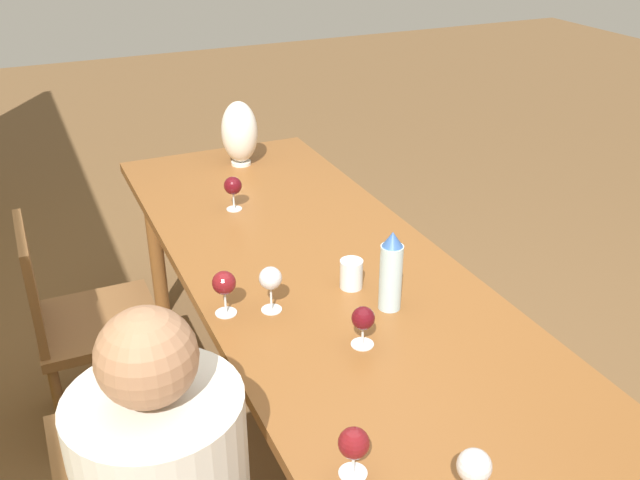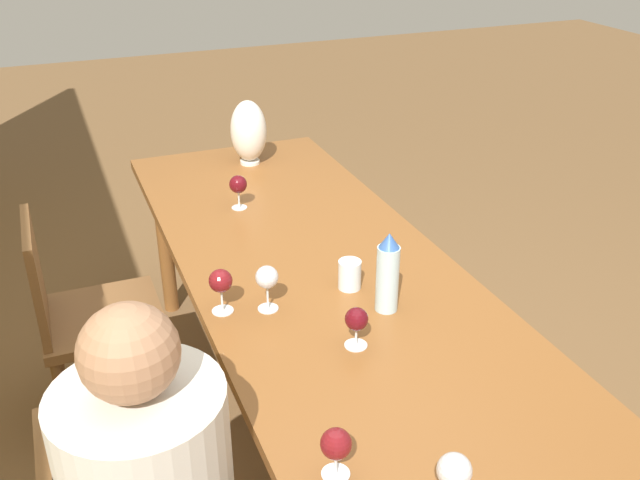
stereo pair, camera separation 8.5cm
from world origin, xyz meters
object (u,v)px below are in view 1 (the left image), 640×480
at_px(wine_glass_0, 354,444).
at_px(wine_glass_1, 474,467).
at_px(wine_glass_5, 224,284).
at_px(water_bottle, 391,272).
at_px(wine_glass_4, 270,279).
at_px(vase, 240,132).
at_px(wine_glass_2, 363,319).
at_px(wine_glass_6, 233,186).
at_px(chair_far, 79,318).
at_px(water_tumbler, 351,274).

height_order(wine_glass_0, wine_glass_1, wine_glass_1).
relative_size(wine_glass_0, wine_glass_5, 0.87).
bearing_deg(wine_glass_0, wine_glass_1, -135.24).
height_order(water_bottle, wine_glass_0, water_bottle).
bearing_deg(wine_glass_4, vase, -14.32).
distance_m(vase, wine_glass_2, 1.48).
xyz_separation_m(wine_glass_2, wine_glass_6, (1.01, 0.04, 0.01)).
height_order(vase, wine_glass_1, vase).
distance_m(vase, chair_far, 1.08).
bearing_deg(wine_glass_5, wine_glass_2, -136.03).
height_order(wine_glass_0, wine_glass_2, wine_glass_0).
bearing_deg(wine_glass_4, chair_far, 37.98).
bearing_deg(wine_glass_2, wine_glass_5, 43.97).
relative_size(wine_glass_0, wine_glass_4, 0.84).
distance_m(wine_glass_4, wine_glass_6, 0.75).
relative_size(water_bottle, vase, 0.88).
bearing_deg(wine_glass_0, wine_glass_5, 4.67).
bearing_deg(wine_glass_2, water_bottle, -49.61).
xyz_separation_m(wine_glass_2, chair_far, (0.94, 0.69, -0.37)).
distance_m(water_tumbler, wine_glass_5, 0.41).
bearing_deg(wine_glass_0, wine_glass_2, -29.65).
bearing_deg(chair_far, wine_glass_4, -142.02).
distance_m(wine_glass_0, wine_glass_5, 0.73).
distance_m(water_bottle, wine_glass_5, 0.49).
relative_size(wine_glass_5, wine_glass_6, 1.04).
bearing_deg(wine_glass_1, vase, -5.44).
relative_size(water_bottle, wine_glass_4, 1.75).
distance_m(wine_glass_2, chair_far, 1.22).
distance_m(water_bottle, water_tumbler, 0.18).
distance_m(water_tumbler, chair_far, 1.08).
height_order(water_bottle, wine_glass_6, water_bottle).
distance_m(wine_glass_1, chair_far, 1.71).
relative_size(wine_glass_4, chair_far, 0.17).
bearing_deg(water_tumbler, water_bottle, -161.61).
relative_size(water_tumbler, wine_glass_4, 0.65).
height_order(wine_glass_1, wine_glass_5, wine_glass_1).
bearing_deg(chair_far, vase, -57.34).
relative_size(vase, wine_glass_1, 1.96).
relative_size(vase, wine_glass_4, 2.00).
relative_size(wine_glass_5, chair_far, 0.16).
bearing_deg(wine_glass_5, chair_far, 31.83).
xyz_separation_m(water_tumbler, vase, (1.17, -0.03, 0.10)).
bearing_deg(wine_glass_6, chair_far, 96.65).
height_order(vase, wine_glass_4, vase).
relative_size(water_tumbler, wine_glass_5, 0.67).
xyz_separation_m(wine_glass_1, wine_glass_5, (0.91, 0.24, -0.01)).
bearing_deg(water_bottle, chair_far, 46.83).
bearing_deg(wine_glass_2, chair_far, 36.29).
relative_size(water_bottle, chair_far, 0.30).
relative_size(vase, wine_glass_6, 2.15).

